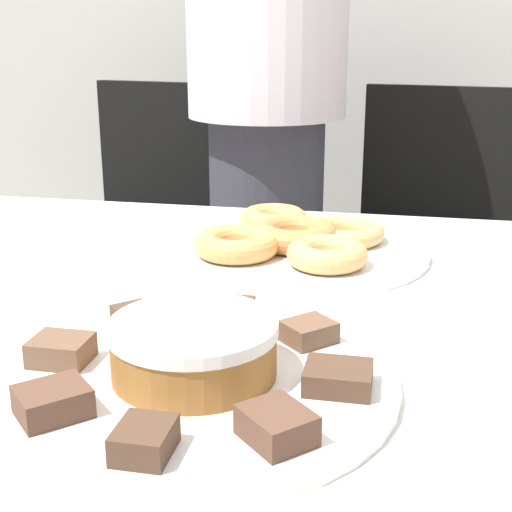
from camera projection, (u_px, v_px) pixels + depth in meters
name	position (u px, v px, depth m)	size (l,w,h in m)	color
table	(233.00, 356.00, 0.89)	(1.71, 0.92, 0.72)	silver
person_standing	(267.00, 95.00, 1.60)	(0.35, 0.35, 1.70)	#383842
office_chair_left	(143.00, 265.00, 1.91)	(0.51, 0.51, 0.90)	black
office_chair_right	(425.00, 284.00, 1.77)	(0.50, 0.50, 0.90)	black
plate_cake	(195.00, 379.00, 0.66)	(0.38, 0.38, 0.01)	white
plate_donuts	(294.00, 250.00, 1.05)	(0.39, 0.39, 0.01)	white
frosted_cake	(194.00, 348.00, 0.65)	(0.15, 0.15, 0.05)	#9E662D
lamington_0	(53.00, 401.00, 0.58)	(0.07, 0.07, 0.02)	brown
lamington_1	(144.00, 440.00, 0.53)	(0.04, 0.05, 0.02)	#513828
lamington_2	(277.00, 425.00, 0.55)	(0.07, 0.07, 0.03)	brown
lamington_3	(338.00, 377.00, 0.63)	(0.06, 0.05, 0.02)	#513828
lamington_4	(309.00, 332.00, 0.72)	(0.06, 0.06, 0.02)	brown
lamington_5	(228.00, 312.00, 0.78)	(0.05, 0.06, 0.02)	brown
lamington_6	(135.00, 318.00, 0.76)	(0.06, 0.06, 0.02)	#513828
lamington_7	(61.00, 350.00, 0.68)	(0.05, 0.05, 0.02)	brown
donut_0	(295.00, 234.00, 1.04)	(0.13, 0.13, 0.04)	#C68447
donut_1	(237.00, 244.00, 1.00)	(0.12, 0.12, 0.03)	tan
donut_2	(327.00, 254.00, 0.95)	(0.11, 0.11, 0.03)	#E5AD66
donut_3	(345.00, 232.00, 1.07)	(0.12, 0.12, 0.03)	#E5AD66
donut_4	(274.00, 220.00, 1.12)	(0.11, 0.11, 0.04)	tan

